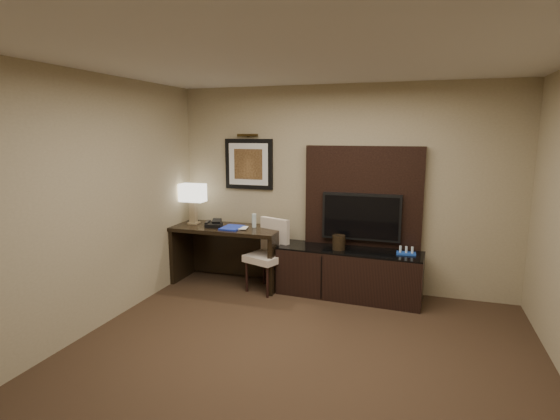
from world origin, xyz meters
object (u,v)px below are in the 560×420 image
at_px(water_bottle, 254,221).
at_px(minibar_tray, 406,251).
at_px(tv, 361,217).
at_px(credenza, 349,273).
at_px(desk_phone, 214,223).
at_px(desk_chair, 266,257).
at_px(table_lamp, 193,203).
at_px(ice_bucket, 339,242).
at_px(desk, 228,255).

xyz_separation_m(water_bottle, minibar_tray, (2.02, -0.09, -0.23)).
bearing_deg(tv, credenza, -120.62).
bearing_deg(desk_phone, desk_chair, -18.83).
xyz_separation_m(tv, table_lamp, (-2.35, -0.14, 0.09)).
xyz_separation_m(tv, ice_bucket, (-0.24, -0.22, -0.30)).
bearing_deg(ice_bucket, water_bottle, 174.21).
bearing_deg(minibar_tray, tv, 161.86).
xyz_separation_m(table_lamp, ice_bucket, (2.10, -0.08, -0.39)).
xyz_separation_m(credenza, desk_phone, (-1.86, -0.06, 0.55)).
height_order(desk, ice_bucket, ice_bucket).
relative_size(credenza, desk_phone, 8.29).
bearing_deg(water_bottle, tv, 4.02).
bearing_deg(tv, water_bottle, -175.98).
distance_m(tv, table_lamp, 2.35).
bearing_deg(ice_bucket, desk, 178.81).
height_order(credenza, table_lamp, table_lamp).
bearing_deg(desk_chair, table_lamp, -168.34).
xyz_separation_m(tv, minibar_tray, (0.58, -0.19, -0.35)).
height_order(desk, minibar_tray, desk).
xyz_separation_m(tv, water_bottle, (-1.44, -0.10, -0.12)).
bearing_deg(desk_chair, ice_bucket, 25.81).
bearing_deg(desk, tv, 5.95).
bearing_deg(desk_chair, credenza, 26.84).
height_order(credenza, minibar_tray, minibar_tray).
relative_size(table_lamp, desk_phone, 2.75).
relative_size(table_lamp, water_bottle, 3.22).
xyz_separation_m(credenza, ice_bucket, (-0.13, -0.03, 0.40)).
height_order(desk, credenza, desk).
bearing_deg(tv, ice_bucket, -137.57).
bearing_deg(credenza, table_lamp, -178.29).
bearing_deg(tv, minibar_tray, -18.14).
relative_size(desk_phone, water_bottle, 1.17).
height_order(desk_chair, water_bottle, water_bottle).
distance_m(desk_chair, desk_phone, 0.88).
height_order(desk_chair, ice_bucket, desk_chair).
distance_m(desk_chair, table_lamp, 1.33).
xyz_separation_m(water_bottle, ice_bucket, (1.19, -0.12, -0.18)).
xyz_separation_m(desk_chair, table_lamp, (-1.15, 0.17, 0.64)).
bearing_deg(credenza, water_bottle, 179.12).
height_order(tv, table_lamp, table_lamp).
relative_size(desk, minibar_tray, 6.60).
distance_m(water_bottle, minibar_tray, 2.03).
height_order(table_lamp, water_bottle, table_lamp).
bearing_deg(desk_chair, water_bottle, 158.70).
xyz_separation_m(credenza, desk_chair, (-1.08, -0.13, 0.15)).
relative_size(credenza, water_bottle, 9.72).
distance_m(credenza, ice_bucket, 0.43).
bearing_deg(minibar_tray, table_lamp, 179.05).
xyz_separation_m(credenza, table_lamp, (-2.23, 0.05, 0.79)).
bearing_deg(tv, table_lamp, -176.55).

